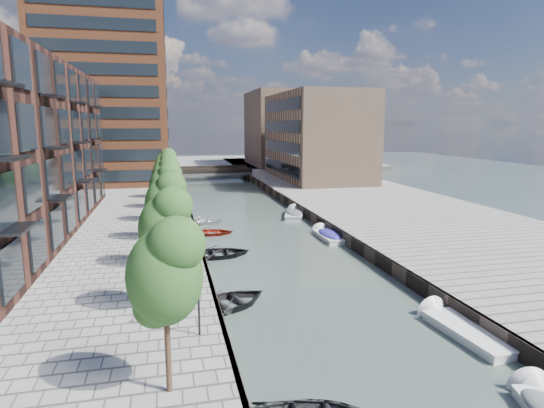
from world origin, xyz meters
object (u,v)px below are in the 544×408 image
object	(u,v)px
bridge	(214,172)
sloop_4	(218,257)
tree_2	(165,200)
tree_5	(165,169)
tree_1	(165,224)
motorboat_2	(459,329)
tree_3	(165,186)
tree_6	(165,163)
sloop_2	(211,234)
car	(286,175)
sloop_1	(226,307)
tree_4	(165,176)
sloop_3	(201,224)
tree_0	(165,270)
motorboat_4	(294,214)
motorboat_3	(328,236)

from	to	relation	value
bridge	sloop_4	xyz separation A→B (m)	(-4.79, -49.13, -1.39)
tree_2	tree_5	xyz separation A→B (m)	(0.00, 21.00, 0.00)
tree_1	sloop_4	bearing A→B (deg)	72.66
tree_2	motorboat_2	size ratio (longest dim) A/B	1.08
tree_3	tree_6	bearing A→B (deg)	90.00
tree_2	sloop_2	distance (m)	13.82
tree_5	car	xyz separation A→B (m)	(19.42, 23.10, -3.62)
tree_3	sloop_1	bearing A→B (deg)	-75.45
tree_4	sloop_3	world-z (taller)	tree_4
tree_0	tree_2	bearing A→B (deg)	90.00
tree_3	sloop_3	xyz separation A→B (m)	(3.31, 9.78, -5.31)
tree_3	motorboat_2	xyz separation A→B (m)	(13.84, -17.39, -5.20)
sloop_2	sloop_3	xyz separation A→B (m)	(-0.54, 4.61, 0.00)
tree_0	tree_3	world-z (taller)	same
bridge	tree_1	xyz separation A→B (m)	(-8.50, -61.00, 3.92)
bridge	sloop_1	size ratio (longest dim) A/B	2.56
tree_5	motorboat_4	xyz separation A→B (m)	(13.60, -2.38, -5.10)
motorboat_3	motorboat_4	xyz separation A→B (m)	(-0.30, 10.06, 0.01)
tree_6	tree_5	bearing A→B (deg)	-90.00
sloop_2	motorboat_2	xyz separation A→B (m)	(9.99, -22.55, 0.10)
tree_1	sloop_1	size ratio (longest dim) A/B	1.17
bridge	tree_4	bearing A→B (deg)	-102.00
sloop_1	tree_5	bearing A→B (deg)	-17.93
sloop_3	sloop_2	bearing A→B (deg)	-174.93
sloop_3	motorboat_3	bearing A→B (deg)	-129.36
tree_1	sloop_1	world-z (taller)	tree_1
tree_2	tree_6	world-z (taller)	same
motorboat_3	car	xyz separation A→B (m)	(5.52, 35.54, 1.49)
car	sloop_1	bearing A→B (deg)	-98.29
motorboat_2	car	distance (m)	54.80
sloop_4	motorboat_3	bearing A→B (deg)	-72.03
sloop_4	motorboat_2	distance (m)	18.31
sloop_3	motorboat_2	size ratio (longest dim) A/B	0.86
tree_6	sloop_2	size ratio (longest dim) A/B	1.45
tree_3	sloop_4	bearing A→B (deg)	-29.89
tree_6	motorboat_3	distance (m)	24.43
sloop_2	tree_5	bearing A→B (deg)	31.40
tree_3	motorboat_4	world-z (taller)	tree_3
tree_3	motorboat_3	world-z (taller)	tree_3
sloop_3	tree_6	bearing A→B (deg)	14.88
sloop_1	motorboat_2	distance (m)	12.04
sloop_3	motorboat_2	distance (m)	29.13
bridge	tree_4	world-z (taller)	tree_4
tree_2	motorboat_4	distance (m)	23.61
tree_2	sloop_1	distance (m)	7.89
tree_5	tree_0	bearing A→B (deg)	-90.00
tree_2	tree_5	distance (m)	21.00
tree_3	sloop_4	xyz separation A→B (m)	(3.71, -2.13, -5.31)
tree_2	tree_4	bearing A→B (deg)	90.00
motorboat_4	tree_0	bearing A→B (deg)	-112.63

